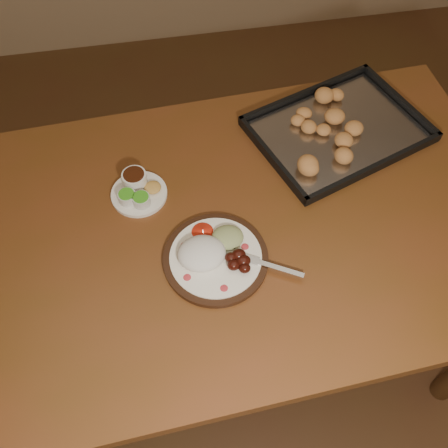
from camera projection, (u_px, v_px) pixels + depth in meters
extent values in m
plane|color=#50381B|center=(244.00, 384.00, 1.78)|extent=(4.00, 4.00, 0.00)
cube|color=brown|center=(231.00, 227.00, 1.28)|extent=(1.54, 0.98, 0.04)
cylinder|color=#432914|center=(11.00, 234.00, 1.71)|extent=(0.07, 0.07, 0.71)
cylinder|color=#432914|center=(382.00, 165.00, 1.88)|extent=(0.07, 0.07, 0.71)
cylinder|color=black|center=(216.00, 259.00, 1.19)|extent=(0.25, 0.25, 0.01)
cylinder|color=white|center=(216.00, 257.00, 1.19)|extent=(0.22, 0.22, 0.01)
ellipsoid|color=#C02E36|center=(187.00, 277.00, 1.15)|extent=(0.02, 0.02, 0.00)
ellipsoid|color=#C02E36|center=(224.00, 288.00, 1.14)|extent=(0.02, 0.02, 0.00)
ellipsoid|color=#C02E36|center=(245.00, 247.00, 1.20)|extent=(0.02, 0.02, 0.00)
ellipsoid|color=#C02E36|center=(184.00, 245.00, 1.20)|extent=(0.02, 0.02, 0.00)
ellipsoid|color=white|center=(202.00, 253.00, 1.17)|extent=(0.14, 0.13, 0.05)
ellipsoid|color=#401009|center=(234.00, 265.00, 1.16)|extent=(0.03, 0.03, 0.02)
ellipsoid|color=#401009|center=(243.00, 261.00, 1.16)|extent=(0.03, 0.03, 0.02)
ellipsoid|color=#401009|center=(239.00, 255.00, 1.17)|extent=(0.03, 0.03, 0.02)
ellipsoid|color=#401009|center=(245.00, 268.00, 1.15)|extent=(0.03, 0.03, 0.02)
ellipsoid|color=#401009|center=(231.00, 257.00, 1.17)|extent=(0.03, 0.03, 0.02)
ellipsoid|color=tan|center=(227.00, 237.00, 1.20)|extent=(0.10, 0.09, 0.03)
cone|color=red|center=(203.00, 231.00, 1.21)|extent=(0.06, 0.06, 0.02)
cube|color=silver|center=(279.00, 268.00, 1.17)|extent=(0.11, 0.07, 0.00)
cube|color=silver|center=(252.00, 260.00, 1.18)|extent=(0.04, 0.03, 0.00)
cylinder|color=silver|center=(242.00, 260.00, 1.18)|extent=(0.03, 0.02, 0.00)
cylinder|color=silver|center=(243.00, 258.00, 1.18)|extent=(0.03, 0.02, 0.00)
cylinder|color=silver|center=(244.00, 256.00, 1.18)|extent=(0.03, 0.02, 0.00)
cylinder|color=silver|center=(245.00, 254.00, 1.18)|extent=(0.03, 0.02, 0.00)
cylinder|color=white|center=(139.00, 194.00, 1.30)|extent=(0.15, 0.15, 0.01)
cylinder|color=silver|center=(127.00, 197.00, 1.27)|extent=(0.05, 0.05, 0.03)
cylinder|color=green|center=(126.00, 194.00, 1.26)|extent=(0.04, 0.04, 0.00)
cylinder|color=silver|center=(141.00, 200.00, 1.27)|extent=(0.05, 0.05, 0.03)
cylinder|color=green|center=(141.00, 197.00, 1.26)|extent=(0.04, 0.04, 0.00)
cylinder|color=white|center=(135.00, 179.00, 1.30)|extent=(0.06, 0.06, 0.04)
cylinder|color=#331509|center=(134.00, 174.00, 1.28)|extent=(0.05, 0.05, 0.00)
ellipsoid|color=gold|center=(153.00, 187.00, 1.30)|extent=(0.04, 0.04, 0.02)
cube|color=black|center=(338.00, 132.00, 1.43)|extent=(0.55, 0.47, 0.01)
cube|color=black|center=(306.00, 93.00, 1.49)|extent=(0.44, 0.17, 0.02)
cube|color=black|center=(376.00, 167.00, 1.33)|extent=(0.44, 0.17, 0.02)
cube|color=black|center=(400.00, 100.00, 1.47)|extent=(0.13, 0.32, 0.02)
cube|color=black|center=(272.00, 158.00, 1.35)|extent=(0.13, 0.32, 0.02)
cube|color=silver|center=(338.00, 130.00, 1.42)|extent=(0.51, 0.43, 0.00)
ellipsoid|color=#D18A49|center=(356.00, 118.00, 1.42)|extent=(0.05, 0.05, 0.04)
ellipsoid|color=#D18A49|center=(361.00, 104.00, 1.45)|extent=(0.07, 0.07, 0.04)
ellipsoid|color=#D18A49|center=(332.00, 101.00, 1.46)|extent=(0.07, 0.07, 0.04)
ellipsoid|color=#D18A49|center=(328.00, 113.00, 1.43)|extent=(0.05, 0.05, 0.04)
ellipsoid|color=#D18A49|center=(309.00, 115.00, 1.43)|extent=(0.07, 0.07, 0.04)
ellipsoid|color=#D18A49|center=(321.00, 127.00, 1.40)|extent=(0.07, 0.07, 0.04)
ellipsoid|color=#D18A49|center=(304.00, 141.00, 1.37)|extent=(0.05, 0.05, 0.04)
ellipsoid|color=#D18A49|center=(331.00, 146.00, 1.36)|extent=(0.07, 0.07, 0.04)
ellipsoid|color=#D18A49|center=(329.00, 146.00, 1.36)|extent=(0.07, 0.07, 0.04)
ellipsoid|color=#D18A49|center=(359.00, 145.00, 1.36)|extent=(0.05, 0.05, 0.04)
ellipsoid|color=#D18A49|center=(355.00, 130.00, 1.39)|extent=(0.07, 0.07, 0.04)
ellipsoid|color=#D18A49|center=(377.00, 120.00, 1.42)|extent=(0.07, 0.07, 0.04)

